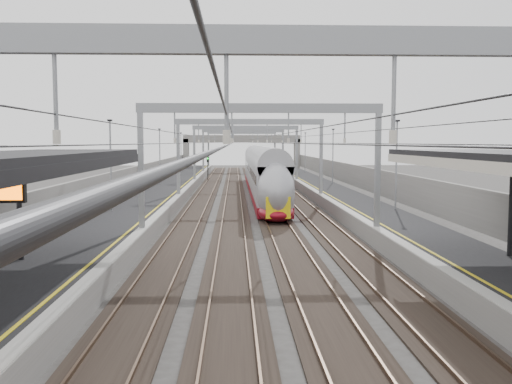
{
  "coord_description": "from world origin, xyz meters",
  "views": [
    {
      "loc": [
        -1.36,
        -8.23,
        5.56
      ],
      "look_at": [
        0.0,
        27.94,
        2.39
      ],
      "focal_mm": 40.0,
      "sensor_mm": 36.0,
      "label": 1
    }
  ],
  "objects": [
    {
      "name": "platform_left",
      "position": [
        -8.0,
        45.0,
        0.5
      ],
      "size": [
        4.0,
        120.0,
        1.0
      ],
      "primitive_type": "cube",
      "color": "black",
      "rests_on": "ground"
    },
    {
      "name": "overbridge",
      "position": [
        0.0,
        100.0,
        5.31
      ],
      "size": [
        22.0,
        2.2,
        6.9
      ],
      "color": "slate",
      "rests_on": "ground"
    },
    {
      "name": "signal_red_near",
      "position": [
        3.2,
        64.78,
        2.42
      ],
      "size": [
        0.32,
        0.32,
        3.48
      ],
      "color": "black",
      "rests_on": "ground"
    },
    {
      "name": "train",
      "position": [
        1.5,
        50.89,
        2.02
      ],
      "size": [
        2.59,
        47.28,
        4.11
      ],
      "color": "maroon",
      "rests_on": "ground"
    },
    {
      "name": "signal_green",
      "position": [
        -5.2,
        73.42,
        2.42
      ],
      "size": [
        0.32,
        0.32,
        3.48
      ],
      "color": "black",
      "rests_on": "ground"
    },
    {
      "name": "overhead_line",
      "position": [
        0.0,
        51.62,
        6.14
      ],
      "size": [
        13.0,
        140.0,
        6.6
      ],
      "color": "gray",
      "rests_on": "platform_left"
    },
    {
      "name": "platform_right",
      "position": [
        8.0,
        45.0,
        0.5
      ],
      "size": [
        4.0,
        120.0,
        1.0
      ],
      "primitive_type": "cube",
      "color": "black",
      "rests_on": "ground"
    },
    {
      "name": "tracks",
      "position": [
        0.0,
        45.0,
        0.05
      ],
      "size": [
        11.4,
        140.0,
        0.2
      ],
      "color": "black",
      "rests_on": "ground"
    },
    {
      "name": "signal_red_far",
      "position": [
        5.4,
        72.6,
        2.42
      ],
      "size": [
        0.32,
        0.32,
        3.48
      ],
      "color": "black",
      "rests_on": "ground"
    },
    {
      "name": "wall_left",
      "position": [
        -11.2,
        45.0,
        1.6
      ],
      "size": [
        0.3,
        120.0,
        3.2
      ],
      "primitive_type": "cube",
      "color": "slate",
      "rests_on": "ground"
    },
    {
      "name": "wall_right",
      "position": [
        11.2,
        45.0,
        1.6
      ],
      "size": [
        0.3,
        120.0,
        3.2
      ],
      "primitive_type": "cube",
      "color": "slate",
      "rests_on": "ground"
    }
  ]
}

